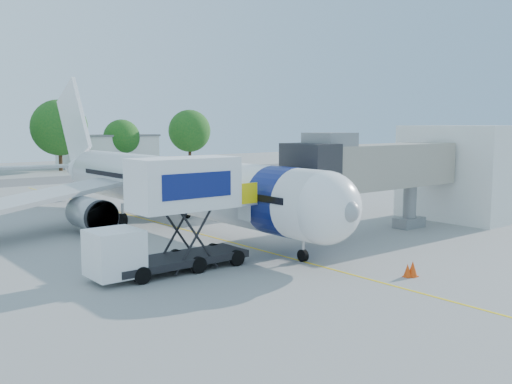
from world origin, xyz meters
TOP-DOWN VIEW (x-y plane):
  - ground at (0.00, 0.00)m, footprint 160.00×160.00m
  - guidance_line at (0.00, 0.00)m, footprint 0.15×70.00m
  - taxiway_strip at (0.00, 42.00)m, footprint 120.00×10.00m
  - aircraft at (0.00, 4.12)m, footprint 34.17×37.73m
  - jet_bridge at (7.99, -7.00)m, footprint 13.90×3.20m
  - terminal_stub at (18.50, -7.00)m, footprint 5.00×8.00m
  - catering_hiloader at (-6.27, -7.00)m, footprint 8.50×2.44m
  - ground_tug at (-1.55, -16.38)m, footprint 3.29×1.75m
  - safety_cone_a at (1.94, -14.87)m, footprint 0.48×0.48m
  - safety_cone_b at (1.70, -14.77)m, footprint 0.40×0.40m
  - outbuilding_right at (22.00, 62.00)m, footprint 16.40×7.40m
  - tree_e at (11.38, 55.84)m, footprint 8.48×8.48m
  - tree_f at (23.69, 60.24)m, footprint 6.20×6.20m
  - tree_g at (35.66, 57.47)m, footprint 7.59×7.59m

SIDE VIEW (x-z plane):
  - ground at x=0.00m, z-range 0.00..0.00m
  - taxiway_strip at x=0.00m, z-range 0.00..0.01m
  - guidance_line at x=0.00m, z-range 0.00..0.01m
  - safety_cone_b at x=1.70m, z-range -0.01..0.62m
  - safety_cone_a at x=1.94m, z-range -0.02..0.74m
  - ground_tug at x=-1.55m, z-range 0.03..1.33m
  - outbuilding_right at x=22.00m, z-range 0.01..5.31m
  - catering_hiloader at x=-6.27m, z-range 0.01..5.51m
  - aircraft at x=0.00m, z-range -2.73..8.62m
  - terminal_stub at x=18.50m, z-range 0.00..7.00m
  - jet_bridge at x=7.99m, z-range 1.04..7.64m
  - tree_f at x=23.69m, z-range 0.84..8.75m
  - tree_g at x=35.66m, z-range 1.03..10.72m
  - tree_e at x=11.38m, z-range 1.16..11.97m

